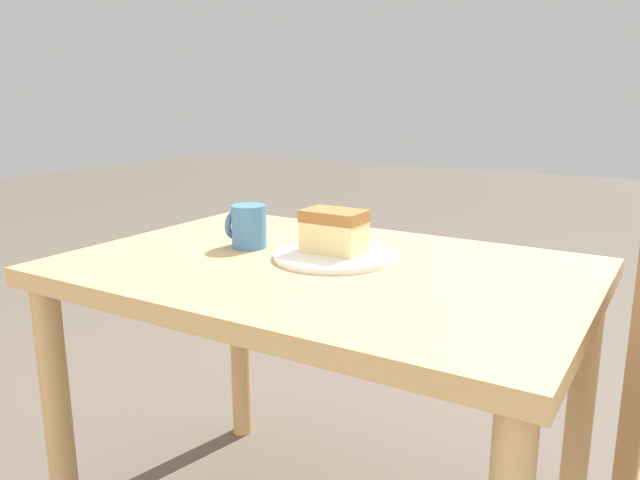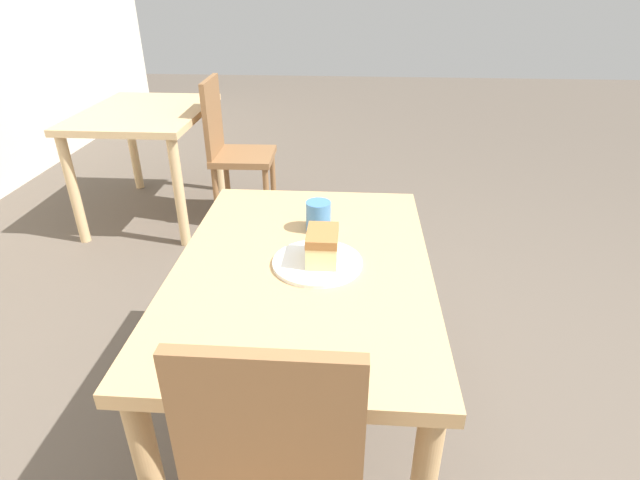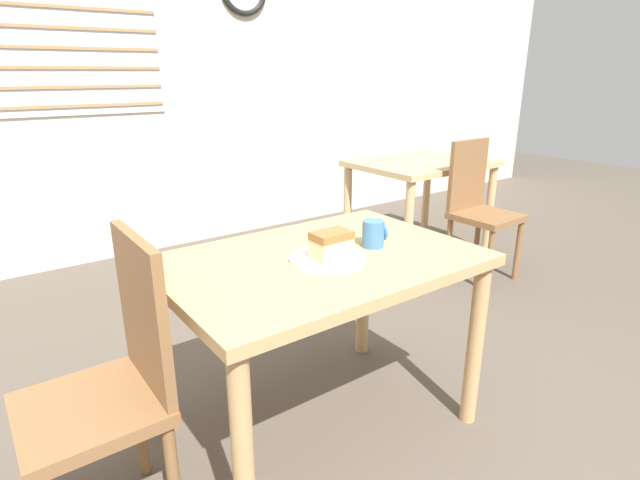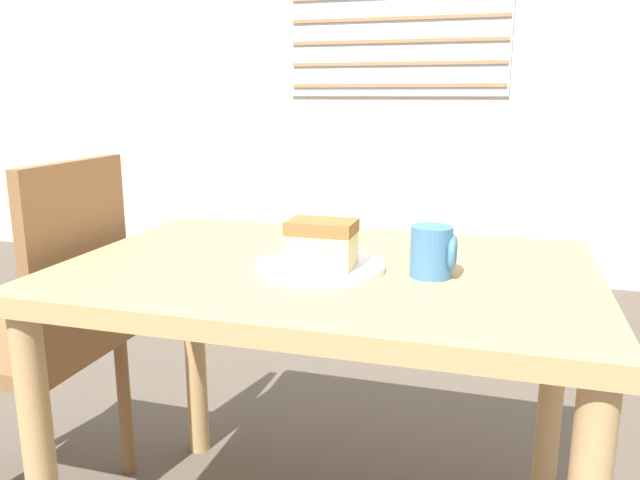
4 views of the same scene
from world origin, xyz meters
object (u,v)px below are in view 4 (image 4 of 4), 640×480
(plate, at_px, (320,267))
(coffee_mug, at_px, (433,252))
(cake_slice, at_px, (322,243))
(dining_table_near, at_px, (327,310))
(chair_near_window, at_px, (49,328))

(plate, xyz_separation_m, coffee_mug, (0.22, 0.01, 0.04))
(cake_slice, bearing_deg, plate, 117.99)
(dining_table_near, bearing_deg, coffee_mug, -7.85)
(cake_slice, xyz_separation_m, coffee_mug, (0.22, 0.03, -0.01))
(chair_near_window, bearing_deg, dining_table_near, 89.74)
(chair_near_window, bearing_deg, coffee_mug, 87.95)
(chair_near_window, height_order, plate, chair_near_window)
(dining_table_near, xyz_separation_m, cake_slice, (0.01, -0.06, 0.16))
(plate, bearing_deg, dining_table_near, 87.05)
(dining_table_near, distance_m, cake_slice, 0.17)
(chair_near_window, distance_m, cake_slice, 0.78)
(dining_table_near, height_order, coffee_mug, coffee_mug)
(dining_table_near, distance_m, chair_near_window, 0.73)
(plate, bearing_deg, chair_near_window, 176.28)
(cake_slice, bearing_deg, coffee_mug, 7.03)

